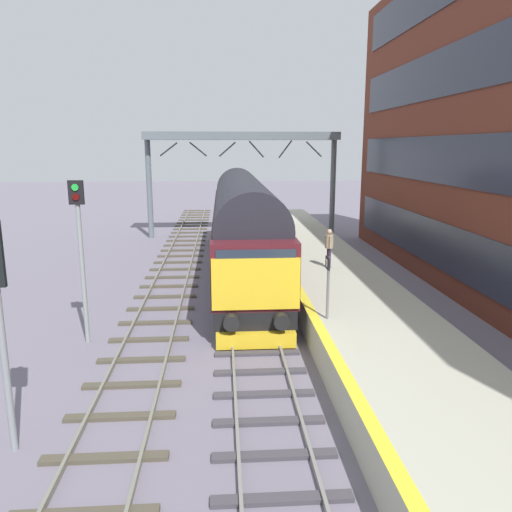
{
  "coord_description": "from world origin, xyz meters",
  "views": [
    {
      "loc": [
        -0.97,
        -18.14,
        6.04
      ],
      "look_at": [
        0.2,
        -0.94,
        2.24
      ],
      "focal_mm": 35.08,
      "sensor_mm": 36.0,
      "label": 1
    }
  ],
  "objects_px": {
    "diesel_locomotive": "(243,222)",
    "signal_post_far": "(81,245)",
    "platform_number_sign": "(328,278)",
    "waiting_passenger": "(329,245)"
  },
  "relations": [
    {
      "from": "platform_number_sign",
      "to": "diesel_locomotive",
      "type": "bearing_deg",
      "value": 102.28
    },
    {
      "from": "diesel_locomotive",
      "to": "signal_post_far",
      "type": "height_order",
      "value": "signal_post_far"
    },
    {
      "from": "diesel_locomotive",
      "to": "platform_number_sign",
      "type": "xyz_separation_m",
      "value": [
        2.09,
        -9.62,
        -0.23
      ]
    },
    {
      "from": "waiting_passenger",
      "to": "diesel_locomotive",
      "type": "bearing_deg",
      "value": 45.79
    },
    {
      "from": "platform_number_sign",
      "to": "waiting_passenger",
      "type": "bearing_deg",
      "value": 77.55
    },
    {
      "from": "diesel_locomotive",
      "to": "platform_number_sign",
      "type": "height_order",
      "value": "diesel_locomotive"
    },
    {
      "from": "signal_post_far",
      "to": "platform_number_sign",
      "type": "bearing_deg",
      "value": -8.57
    },
    {
      "from": "diesel_locomotive",
      "to": "signal_post_far",
      "type": "bearing_deg",
      "value": -121.67
    },
    {
      "from": "signal_post_far",
      "to": "platform_number_sign",
      "type": "relative_size",
      "value": 2.7
    },
    {
      "from": "diesel_locomotive",
      "to": "signal_post_far",
      "type": "relative_size",
      "value": 3.77
    }
  ]
}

